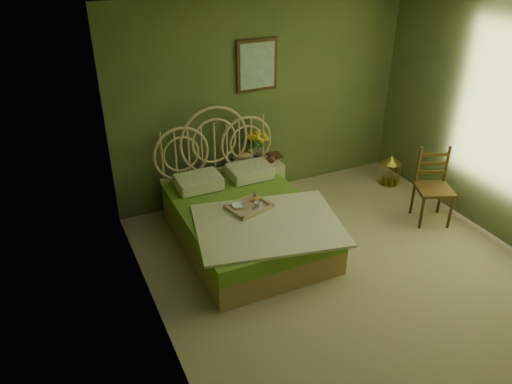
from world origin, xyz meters
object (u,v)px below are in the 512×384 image
chair (431,181)px  birdcage (390,170)px  nightstand (258,175)px  bed (245,219)px

chair → birdcage: bearing=102.3°
birdcage → nightstand: bearing=168.9°
bed → nightstand: bed is taller
bed → birdcage: 2.49m
bed → nightstand: 1.00m
nightstand → birdcage: bearing=-11.1°
bed → chair: 2.33m
chair → birdcage: size_ratio=2.15×
chair → nightstand: bearing=165.5°
birdcage → bed: bearing=-169.3°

